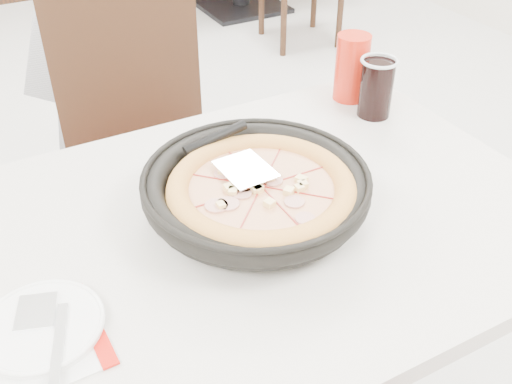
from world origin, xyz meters
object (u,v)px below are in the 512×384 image
main_table (239,356)px  cola_glass (376,89)px  pizza (261,196)px  side_plate (42,327)px  chair_far (149,172)px  red_cup (352,68)px  pizza_pan (256,196)px

main_table → cola_glass: size_ratio=9.23×
pizza → side_plate: (-0.40, -0.07, -0.05)m
chair_far → red_cup: chair_far is taller
side_plate → red_cup: (0.83, 0.40, 0.07)m
cola_glass → red_cup: (0.00, 0.10, 0.02)m
pizza_pan → side_plate: pizza_pan is taller
pizza → cola_glass: (0.43, 0.23, 0.00)m
chair_far → red_cup: (0.43, -0.32, 0.35)m
cola_glass → side_plate: bearing=-160.2°
main_table → pizza_pan: pizza_pan is taller
chair_far → pizza: 0.73m
pizza_pan → red_cup: red_cup is taller
pizza_pan → cola_glass: 0.47m
side_plate → red_cup: bearing=25.5°
chair_far → side_plate: (-0.40, -0.72, 0.28)m
main_table → chair_far: (0.04, 0.63, 0.10)m
main_table → red_cup: red_cup is taller
cola_glass → chair_far: bearing=135.9°
main_table → side_plate: (-0.36, -0.09, 0.38)m
pizza_pan → side_plate: (-0.41, -0.10, -0.03)m
main_table → cola_glass: (0.47, 0.21, 0.44)m
pizza → red_cup: red_cup is taller
chair_far → main_table: bearing=94.7°
red_cup → pizza_pan: bearing=-144.6°
red_cup → side_plate: bearing=-154.5°
side_plate → main_table: bearing=14.1°
chair_far → pizza_pan: size_ratio=2.48×
main_table → pizza: bearing=-31.0°
pizza → red_cup: bearing=37.5°
pizza_pan → main_table: bearing=-174.4°
cola_glass → red_cup: 0.10m
side_plate → cola_glass: cola_glass is taller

